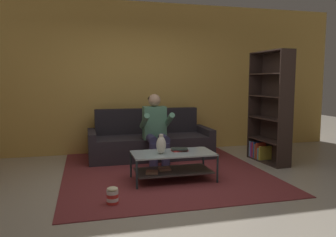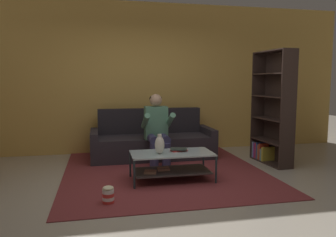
% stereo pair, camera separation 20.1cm
% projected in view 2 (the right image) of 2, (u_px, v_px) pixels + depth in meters
% --- Properties ---
extents(ground, '(16.80, 16.80, 0.00)m').
position_uv_depth(ground, '(170.00, 189.00, 4.22)').
color(ground, '#B0A696').
extents(back_partition, '(8.40, 0.12, 2.90)m').
position_uv_depth(back_partition, '(143.00, 78.00, 6.45)').
color(back_partition, gold).
rests_on(back_partition, ground).
extents(couch, '(2.20, 0.85, 0.88)m').
position_uv_depth(couch, '(152.00, 142.00, 5.99)').
color(couch, '#2A252B').
rests_on(couch, ground).
extents(person_seated_center, '(0.50, 0.58, 1.18)m').
position_uv_depth(person_seated_center, '(157.00, 127.00, 5.45)').
color(person_seated_center, '#363458').
rests_on(person_seated_center, ground).
extents(coffee_table, '(1.14, 0.57, 0.40)m').
position_uv_depth(coffee_table, '(171.00, 162.00, 4.57)').
color(coffee_table, '#ACBDC0').
rests_on(coffee_table, ground).
extents(area_rug, '(3.00, 3.41, 0.01)m').
position_uv_depth(area_rug, '(162.00, 169.00, 5.19)').
color(area_rug, maroon).
rests_on(area_rug, ground).
extents(vase, '(0.13, 0.13, 0.27)m').
position_uv_depth(vase, '(160.00, 145.00, 4.47)').
color(vase, silver).
rests_on(vase, coffee_table).
extents(book_stack, '(0.26, 0.22, 0.04)m').
position_uv_depth(book_stack, '(179.00, 149.00, 4.66)').
color(book_stack, red).
rests_on(book_stack, coffee_table).
extents(bookshelf, '(0.34, 0.90, 1.89)m').
position_uv_depth(bookshelf, '(273.00, 116.00, 5.55)').
color(bookshelf, '#342520').
rests_on(bookshelf, ground).
extents(popcorn_tub, '(0.13, 0.13, 0.21)m').
position_uv_depth(popcorn_tub, '(108.00, 195.00, 3.73)').
color(popcorn_tub, red).
rests_on(popcorn_tub, ground).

